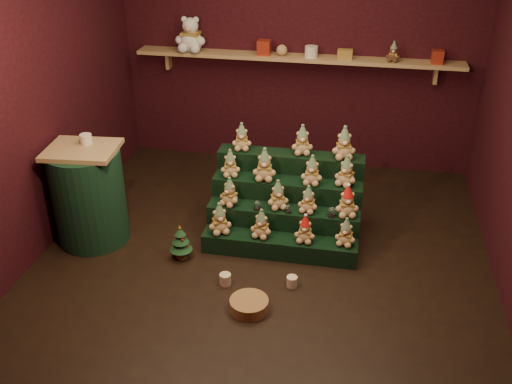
% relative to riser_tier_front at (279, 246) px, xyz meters
% --- Properties ---
extents(ground, '(4.00, 4.00, 0.00)m').
position_rel_riser_tier_front_xyz_m(ground, '(-0.13, 0.04, -0.09)').
color(ground, black).
rests_on(ground, ground).
extents(back_wall, '(4.00, 0.10, 2.80)m').
position_rel_riser_tier_front_xyz_m(back_wall, '(-0.13, 2.09, 1.31)').
color(back_wall, black).
rests_on(back_wall, ground).
extents(front_wall, '(4.00, 0.10, 2.80)m').
position_rel_riser_tier_front_xyz_m(front_wall, '(-0.13, -2.01, 1.31)').
color(front_wall, black).
rests_on(front_wall, ground).
extents(left_wall, '(0.10, 4.00, 2.80)m').
position_rel_riser_tier_front_xyz_m(left_wall, '(-2.18, 0.04, 1.31)').
color(left_wall, black).
rests_on(left_wall, ground).
extents(back_shelf, '(3.60, 0.26, 0.24)m').
position_rel_riser_tier_front_xyz_m(back_shelf, '(-0.13, 1.91, 1.20)').
color(back_shelf, tan).
rests_on(back_shelf, ground).
extents(riser_tier_front, '(1.40, 0.22, 0.18)m').
position_rel_riser_tier_front_xyz_m(riser_tier_front, '(0.00, 0.00, 0.00)').
color(riser_tier_front, black).
rests_on(riser_tier_front, ground).
extents(riser_tier_midfront, '(1.40, 0.22, 0.36)m').
position_rel_riser_tier_front_xyz_m(riser_tier_midfront, '(0.00, 0.22, 0.09)').
color(riser_tier_midfront, black).
rests_on(riser_tier_midfront, ground).
extents(riser_tier_midback, '(1.40, 0.22, 0.54)m').
position_rel_riser_tier_front_xyz_m(riser_tier_midback, '(0.00, 0.44, 0.18)').
color(riser_tier_midback, black).
rests_on(riser_tier_midback, ground).
extents(riser_tier_back, '(1.40, 0.22, 0.72)m').
position_rel_riser_tier_front_xyz_m(riser_tier_back, '(0.00, 0.66, 0.27)').
color(riser_tier_back, black).
rests_on(riser_tier_back, ground).
extents(teddy_0, '(0.27, 0.26, 0.29)m').
position_rel_riser_tier_front_xyz_m(teddy_0, '(-0.55, -0.00, 0.24)').
color(teddy_0, tan).
rests_on(teddy_0, riser_tier_front).
extents(teddy_1, '(0.22, 0.20, 0.27)m').
position_rel_riser_tier_front_xyz_m(teddy_1, '(-0.16, -0.00, 0.22)').
color(teddy_1, tan).
rests_on(teddy_1, riser_tier_front).
extents(teddy_2, '(0.19, 0.17, 0.26)m').
position_rel_riser_tier_front_xyz_m(teddy_2, '(0.23, -0.01, 0.22)').
color(teddy_2, tan).
rests_on(teddy_2, riser_tier_front).
extents(teddy_3, '(0.22, 0.20, 0.26)m').
position_rel_riser_tier_front_xyz_m(teddy_3, '(0.58, 0.01, 0.22)').
color(teddy_3, tan).
rests_on(teddy_3, riser_tier_front).
extents(teddy_4, '(0.25, 0.24, 0.27)m').
position_rel_riser_tier_front_xyz_m(teddy_4, '(-0.50, 0.20, 0.41)').
color(teddy_4, tan).
rests_on(teddy_4, riser_tier_midfront).
extents(teddy_5, '(0.25, 0.24, 0.27)m').
position_rel_riser_tier_front_xyz_m(teddy_5, '(-0.05, 0.23, 0.41)').
color(teddy_5, tan).
rests_on(teddy_5, riser_tier_midfront).
extents(teddy_6, '(0.21, 0.20, 0.25)m').
position_rel_riser_tier_front_xyz_m(teddy_6, '(0.23, 0.21, 0.40)').
color(teddy_6, tan).
rests_on(teddy_6, riser_tier_midfront).
extents(teddy_7, '(0.24, 0.23, 0.29)m').
position_rel_riser_tier_front_xyz_m(teddy_7, '(0.57, 0.21, 0.42)').
color(teddy_7, tan).
rests_on(teddy_7, riser_tier_midfront).
extents(teddy_8, '(0.22, 0.20, 0.26)m').
position_rel_riser_tier_front_xyz_m(teddy_8, '(-0.54, 0.44, 0.58)').
color(teddy_8, tan).
rests_on(teddy_8, riser_tier_midback).
extents(teddy_9, '(0.23, 0.21, 0.31)m').
position_rel_riser_tier_front_xyz_m(teddy_9, '(-0.21, 0.42, 0.60)').
color(teddy_9, tan).
rests_on(teddy_9, riser_tier_midback).
extents(teddy_10, '(0.20, 0.18, 0.28)m').
position_rel_riser_tier_front_xyz_m(teddy_10, '(0.23, 0.42, 0.59)').
color(teddy_10, tan).
rests_on(teddy_10, riser_tier_midback).
extents(teddy_11, '(0.26, 0.25, 0.29)m').
position_rel_riser_tier_front_xyz_m(teddy_11, '(0.54, 0.45, 0.59)').
color(teddy_11, tan).
rests_on(teddy_11, riser_tier_midback).
extents(teddy_12, '(0.21, 0.20, 0.26)m').
position_rel_riser_tier_front_xyz_m(teddy_12, '(-0.48, 0.66, 0.76)').
color(teddy_12, tan).
rests_on(teddy_12, riser_tier_back).
extents(teddy_13, '(0.23, 0.21, 0.28)m').
position_rel_riser_tier_front_xyz_m(teddy_13, '(0.10, 0.67, 0.77)').
color(teddy_13, tan).
rests_on(teddy_13, riser_tier_back).
extents(teddy_14, '(0.25, 0.23, 0.31)m').
position_rel_riser_tier_front_xyz_m(teddy_14, '(0.49, 0.65, 0.78)').
color(teddy_14, tan).
rests_on(teddy_14, riser_tier_back).
extents(snow_globe_a, '(0.07, 0.07, 0.09)m').
position_rel_riser_tier_front_xyz_m(snow_globe_a, '(-0.23, 0.16, 0.32)').
color(snow_globe_a, black).
rests_on(snow_globe_a, riser_tier_midfront).
extents(snow_globe_b, '(0.06, 0.06, 0.08)m').
position_rel_riser_tier_front_xyz_m(snow_globe_b, '(0.06, 0.16, 0.31)').
color(snow_globe_b, black).
rests_on(snow_globe_b, riser_tier_midfront).
extents(snow_globe_c, '(0.07, 0.07, 0.10)m').
position_rel_riser_tier_front_xyz_m(snow_globe_c, '(0.44, 0.16, 0.32)').
color(snow_globe_c, black).
rests_on(snow_globe_c, riser_tier_midfront).
extents(side_table, '(0.66, 0.65, 0.94)m').
position_rel_riser_tier_front_xyz_m(side_table, '(-1.76, -0.05, 0.37)').
color(side_table, tan).
rests_on(side_table, ground).
extents(table_ornament, '(0.11, 0.11, 0.08)m').
position_rel_riser_tier_front_xyz_m(table_ornament, '(-1.76, 0.05, 0.89)').
color(table_ornament, beige).
rests_on(table_ornament, side_table).
extents(mini_christmas_tree, '(0.20, 0.20, 0.34)m').
position_rel_riser_tier_front_xyz_m(mini_christmas_tree, '(-0.86, -0.21, 0.08)').
color(mini_christmas_tree, '#4E371B').
rests_on(mini_christmas_tree, ground).
extents(mug_left, '(0.10, 0.10, 0.10)m').
position_rel_riser_tier_front_xyz_m(mug_left, '(-0.38, -0.51, -0.04)').
color(mug_left, beige).
rests_on(mug_left, ground).
extents(mug_right, '(0.09, 0.09, 0.09)m').
position_rel_riser_tier_front_xyz_m(mug_right, '(0.18, -0.43, -0.04)').
color(mug_right, beige).
rests_on(mug_right, ground).
extents(wicker_basket, '(0.39, 0.39, 0.10)m').
position_rel_riser_tier_front_xyz_m(wicker_basket, '(-0.11, -0.80, -0.04)').
color(wicker_basket, olive).
rests_on(wicker_basket, ground).
extents(white_bear, '(0.35, 0.32, 0.48)m').
position_rel_riser_tier_front_xyz_m(white_bear, '(-1.31, 1.88, 1.47)').
color(white_bear, silver).
rests_on(white_bear, back_shelf).
extents(brown_bear, '(0.16, 0.14, 0.21)m').
position_rel_riser_tier_front_xyz_m(brown_bear, '(0.90, 1.88, 1.33)').
color(brown_bear, '#52321B').
rests_on(brown_bear, back_shelf).
extents(gift_tin_red_a, '(0.14, 0.14, 0.16)m').
position_rel_riser_tier_front_xyz_m(gift_tin_red_a, '(-0.48, 1.89, 1.31)').
color(gift_tin_red_a, '#A62C19').
rests_on(gift_tin_red_a, back_shelf).
extents(gift_tin_cream, '(0.14, 0.14, 0.12)m').
position_rel_riser_tier_front_xyz_m(gift_tin_cream, '(0.03, 1.89, 1.29)').
color(gift_tin_cream, beige).
rests_on(gift_tin_cream, back_shelf).
extents(gift_tin_red_b, '(0.12, 0.12, 0.14)m').
position_rel_riser_tier_front_xyz_m(gift_tin_red_b, '(1.35, 1.89, 1.30)').
color(gift_tin_red_b, '#A62C19').
rests_on(gift_tin_red_b, back_shelf).
extents(shelf_plush_ball, '(0.12, 0.12, 0.12)m').
position_rel_riser_tier_front_xyz_m(shelf_plush_ball, '(-0.29, 1.89, 1.29)').
color(shelf_plush_ball, tan).
rests_on(shelf_plush_ball, back_shelf).
extents(scarf_gift_box, '(0.16, 0.10, 0.10)m').
position_rel_riser_tier_front_xyz_m(scarf_gift_box, '(0.40, 1.89, 1.28)').
color(scarf_gift_box, orange).
rests_on(scarf_gift_box, back_shelf).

